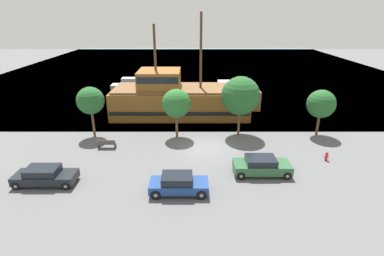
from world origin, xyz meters
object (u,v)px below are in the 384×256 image
at_px(fire_hydrant, 328,156).
at_px(bench_promenade_east, 108,144).
at_px(parked_car_curb_front, 46,176).
at_px(pirate_ship, 180,98).
at_px(parked_car_curb_mid, 179,184).
at_px(parked_car_curb_rear, 262,166).
at_px(moored_boat_outer, 232,89).
at_px(moored_boat_dockside, 136,86).

bearing_deg(fire_hydrant, bench_promenade_east, 172.79).
bearing_deg(parked_car_curb_front, pirate_ship, 60.06).
relative_size(pirate_ship, parked_car_curb_mid, 4.31).
height_order(parked_car_curb_rear, bench_promenade_east, parked_car_curb_rear).
relative_size(pirate_ship, moored_boat_outer, 2.23).
relative_size(moored_boat_outer, parked_car_curb_front, 1.78).
bearing_deg(pirate_ship, moored_boat_outer, 53.29).
xyz_separation_m(moored_boat_dockside, moored_boat_outer, (14.87, -1.81, -0.04)).
bearing_deg(moored_boat_dockside, moored_boat_outer, -6.95).
height_order(moored_boat_outer, fire_hydrant, moored_boat_outer).
xyz_separation_m(pirate_ship, parked_car_curb_front, (-9.05, -15.72, -1.39)).
height_order(pirate_ship, bench_promenade_east, pirate_ship).
xyz_separation_m(moored_boat_outer, bench_promenade_east, (-13.68, -19.56, -0.32)).
bearing_deg(parked_car_curb_front, bench_promenade_east, 65.38).
relative_size(fire_hydrant, bench_promenade_east, 0.47).
distance_m(pirate_ship, fire_hydrant, 17.63).
bearing_deg(parked_car_curb_rear, fire_hydrant, 20.74).
bearing_deg(pirate_ship, parked_car_curb_mid, -87.93).
height_order(pirate_ship, moored_boat_outer, pirate_ship).
relative_size(parked_car_curb_rear, bench_promenade_east, 2.65).
height_order(moored_boat_outer, parked_car_curb_rear, moored_boat_outer).
xyz_separation_m(moored_boat_outer, parked_car_curb_front, (-16.48, -25.68, -0.09)).
height_order(pirate_ship, parked_car_curb_rear, pirate_ship).
distance_m(moored_boat_dockside, fire_hydrant, 31.23).
bearing_deg(moored_boat_outer, parked_car_curb_front, -122.69).
xyz_separation_m(moored_boat_dockside, bench_promenade_east, (1.19, -21.37, -0.36)).
xyz_separation_m(moored_boat_dockside, parked_car_curb_rear, (14.29, -26.04, -0.09)).
bearing_deg(parked_car_curb_rear, moored_boat_outer, 88.63).
xyz_separation_m(pirate_ship, parked_car_curb_rear, (6.85, -14.27, -1.36)).
height_order(moored_boat_dockside, parked_car_curb_mid, moored_boat_dockside).
distance_m(parked_car_curb_mid, parked_car_curb_rear, 6.75).
relative_size(pirate_ship, fire_hydrant, 22.56).
distance_m(parked_car_curb_front, bench_promenade_east, 6.73).
relative_size(pirate_ship, bench_promenade_east, 10.62).
xyz_separation_m(pirate_ship, parked_car_curb_mid, (0.61, -16.86, -1.36)).
height_order(parked_car_curb_mid, bench_promenade_east, parked_car_curb_mid).
bearing_deg(moored_boat_dockside, parked_car_curb_rear, -61.25).
height_order(moored_boat_outer, parked_car_curb_mid, moored_boat_outer).
bearing_deg(fire_hydrant, parked_car_curb_rear, -159.26).
height_order(moored_boat_outer, bench_promenade_east, moored_boat_outer).
bearing_deg(moored_boat_dockside, parked_car_curb_mid, -74.30).
distance_m(pirate_ship, parked_car_curb_mid, 16.93).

